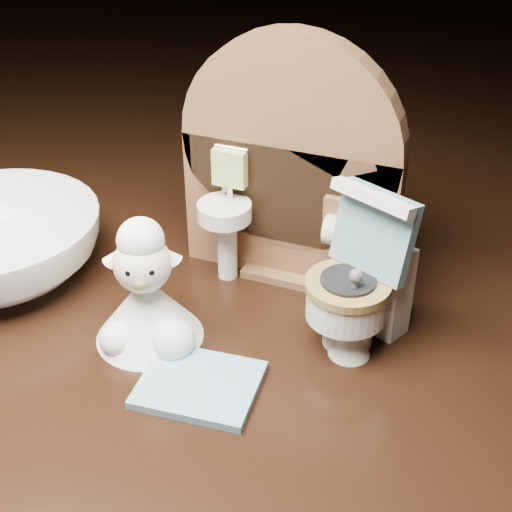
# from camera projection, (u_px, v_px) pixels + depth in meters

# --- Properties ---
(backdrop_panel) EXTENTS (0.13, 0.05, 0.15)m
(backdrop_panel) POSITION_uv_depth(u_px,v_px,m) (289.00, 177.00, 0.41)
(backdrop_panel) COLOR brown
(backdrop_panel) RESTS_ON ground
(toy_toilet) EXTENTS (0.05, 0.06, 0.09)m
(toy_toilet) POSITION_uv_depth(u_px,v_px,m) (361.00, 287.00, 0.38)
(toy_toilet) COLOR white
(toy_toilet) RESTS_ON ground
(bath_mat) EXTENTS (0.06, 0.05, 0.00)m
(bath_mat) POSITION_uv_depth(u_px,v_px,m) (199.00, 385.00, 0.36)
(bath_mat) COLOR #6D9DAE
(bath_mat) RESTS_ON ground
(toilet_brush) EXTENTS (0.02, 0.02, 0.05)m
(toilet_brush) POSITION_uv_depth(u_px,v_px,m) (351.00, 332.00, 0.37)
(toilet_brush) COLOR white
(toilet_brush) RESTS_ON ground
(plush_lamb) EXTENTS (0.06, 0.06, 0.08)m
(plush_lamb) POSITION_uv_depth(u_px,v_px,m) (147.00, 300.00, 0.38)
(plush_lamb) COLOR white
(plush_lamb) RESTS_ON ground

